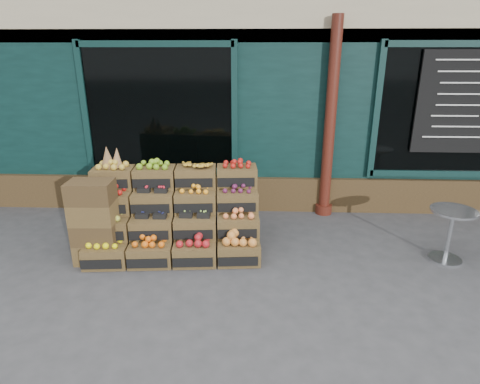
{
  "coord_description": "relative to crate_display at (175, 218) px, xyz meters",
  "views": [
    {
      "loc": [
        0.02,
        -4.48,
        2.7
      ],
      "look_at": [
        -0.2,
        0.7,
        0.85
      ],
      "focal_mm": 30.0,
      "sensor_mm": 36.0,
      "label": 1
    }
  ],
  "objects": [
    {
      "name": "spare_crates",
      "position": [
        -0.97,
        -0.44,
        0.12
      ],
      "size": [
        0.58,
        0.41,
        1.13
      ],
      "rotation": [
        0.0,
        0.0,
        0.03
      ],
      "color": "brown",
      "rests_on": "ground"
    },
    {
      "name": "crate_display",
      "position": [
        0.0,
        0.0,
        0.0
      ],
      "size": [
        2.4,
        1.31,
        1.45
      ],
      "rotation": [
        0.0,
        0.0,
        0.08
      ],
      "color": "brown",
      "rests_on": "ground"
    },
    {
      "name": "shopkeeper",
      "position": [
        -0.93,
        2.16,
        0.43
      ],
      "size": [
        0.76,
        0.63,
        1.76
      ],
      "primitive_type": "imported",
      "rotation": [
        0.0,
        0.0,
        3.53
      ],
      "color": "#164F1E",
      "rests_on": "ground"
    },
    {
      "name": "bistro_table",
      "position": [
        3.71,
        -0.23,
        0.01
      ],
      "size": [
        0.58,
        0.58,
        0.73
      ],
      "rotation": [
        0.0,
        0.0,
        0.16
      ],
      "color": "silver",
      "rests_on": "ground"
    },
    {
      "name": "ground",
      "position": [
        1.12,
        -0.69,
        -0.45
      ],
      "size": [
        60.0,
        60.0,
        0.0
      ],
      "primitive_type": "plane",
      "color": "#3B3B3E",
      "rests_on": "ground"
    },
    {
      "name": "shop_facade",
      "position": [
        1.12,
        4.43,
        1.95
      ],
      "size": [
        12.0,
        6.24,
        4.8
      ],
      "color": "black",
      "rests_on": "ground"
    }
  ]
}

